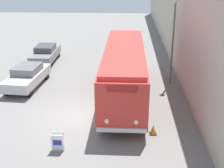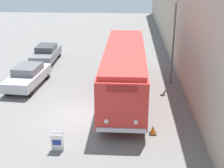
# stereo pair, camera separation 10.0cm
# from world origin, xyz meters

# --- Properties ---
(ground_plane) EXTENTS (80.00, 80.00, 0.00)m
(ground_plane) POSITION_xyz_m (0.00, 0.00, 0.00)
(ground_plane) COLOR slate
(building_wall_right) EXTENTS (0.30, 60.00, 8.65)m
(building_wall_right) POSITION_xyz_m (6.44, 10.00, 4.32)
(building_wall_right) COLOR #B2A893
(building_wall_right) RESTS_ON ground_plane
(vintage_bus) EXTENTS (2.49, 11.35, 3.21)m
(vintage_bus) POSITION_xyz_m (2.34, 2.96, 1.84)
(vintage_bus) COLOR black
(vintage_bus) RESTS_ON ground_plane
(sign_board) EXTENTS (0.56, 0.33, 0.87)m
(sign_board) POSITION_xyz_m (-0.52, -3.52, 0.42)
(sign_board) COLOR gray
(sign_board) RESTS_ON ground_plane
(streetlamp) EXTENTS (0.36, 0.36, 5.92)m
(streetlamp) POSITION_xyz_m (5.60, 5.47, 3.88)
(streetlamp) COLOR #595E60
(streetlamp) RESTS_ON ground_plane
(parked_car_near) EXTENTS (2.19, 4.83, 1.48)m
(parked_car_near) POSITION_xyz_m (-4.33, 4.32, 0.77)
(parked_car_near) COLOR black
(parked_car_near) RESTS_ON ground_plane
(parked_car_mid) EXTENTS (1.79, 4.62, 1.46)m
(parked_car_mid) POSITION_xyz_m (-4.57, 10.16, 0.76)
(parked_car_mid) COLOR black
(parked_car_mid) RESTS_ON ground_plane
(traffic_cone) EXTENTS (0.36, 0.36, 0.48)m
(traffic_cone) POSITION_xyz_m (3.90, -1.80, 0.24)
(traffic_cone) COLOR black
(traffic_cone) RESTS_ON ground_plane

